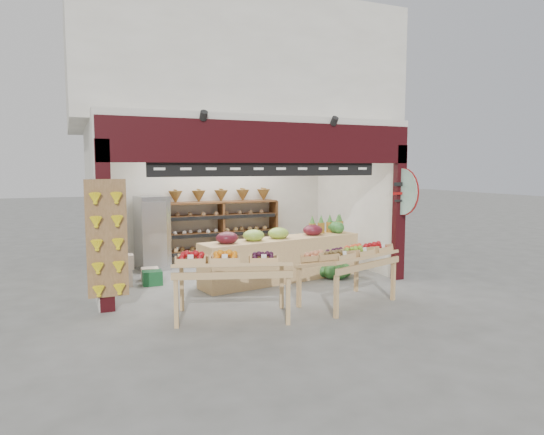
{
  "coord_description": "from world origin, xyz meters",
  "views": [
    {
      "loc": [
        -3.27,
        -8.8,
        2.23
      ],
      "look_at": [
        0.39,
        -0.2,
        1.25
      ],
      "focal_mm": 32.0,
      "sensor_mm": 36.0,
      "label": 1
    }
  ],
  "objects": [
    {
      "name": "ground",
      "position": [
        0.0,
        0.0,
        0.0
      ],
      "size": [
        60.0,
        60.0,
        0.0
      ],
      "primitive_type": "plane",
      "color": "slate",
      "rests_on": "ground"
    },
    {
      "name": "shop_structure",
      "position": [
        0.0,
        1.61,
        3.92
      ],
      "size": [
        6.36,
        5.12,
        5.4
      ],
      "color": "silver",
      "rests_on": "ground"
    },
    {
      "name": "banana_board",
      "position": [
        -2.73,
        -1.17,
        1.12
      ],
      "size": [
        0.6,
        0.15,
        1.8
      ],
      "color": "#986F45",
      "rests_on": "ground"
    },
    {
      "name": "gift_sign",
      "position": [
        2.75,
        -1.15,
        1.75
      ],
      "size": [
        0.04,
        0.93,
        0.92
      ],
      "color": "#AFDDC3",
      "rests_on": "ground"
    },
    {
      "name": "back_shelving",
      "position": [
        0.04,
        1.98,
        1.07
      ],
      "size": [
        2.71,
        0.44,
        1.7
      ],
      "color": "brown",
      "rests_on": "ground"
    },
    {
      "name": "refrigerator",
      "position": [
        -1.59,
        1.79,
        0.8
      ],
      "size": [
        0.72,
        0.72,
        1.61
      ],
      "primitive_type": "cube",
      "rotation": [
        0.0,
        0.0,
        0.18
      ],
      "color": "#ADAFB3",
      "rests_on": "ground"
    },
    {
      "name": "cardboard_stack",
      "position": [
        -2.12,
        0.52,
        0.22
      ],
      "size": [
        0.93,
        0.68,
        0.6
      ],
      "color": "beige",
      "rests_on": "ground"
    },
    {
      "name": "mid_counter",
      "position": [
        0.59,
        -0.25,
        0.46
      ],
      "size": [
        3.44,
        1.23,
        1.06
      ],
      "color": "#DAB96F",
      "rests_on": "ground"
    },
    {
      "name": "display_table_left",
      "position": [
        -1.16,
        -2.05,
        0.83
      ],
      "size": [
        1.89,
        1.41,
        1.06
      ],
      "color": "#DAB96F",
      "rests_on": "ground"
    },
    {
      "name": "display_table_right",
      "position": [
        0.9,
        -2.15,
        0.8
      ],
      "size": [
        1.79,
        1.36,
        1.01
      ],
      "color": "#DAB96F",
      "rests_on": "ground"
    },
    {
      "name": "watermelon_pile",
      "position": [
        1.67,
        -0.36,
        0.21
      ],
      "size": [
        0.77,
        0.74,
        0.56
      ],
      "color": "#1A4F20",
      "rests_on": "ground"
    }
  ]
}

